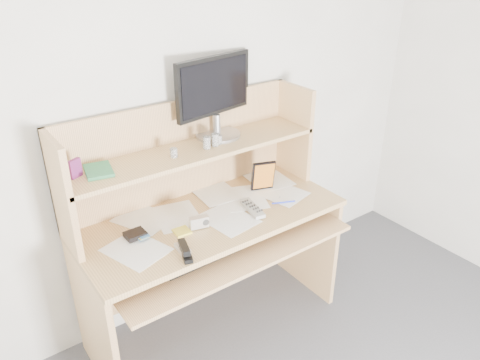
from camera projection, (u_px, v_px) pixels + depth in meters
back_wall at (176, 108)px, 2.45m from camera, size 3.60×0.04×2.50m
desk at (204, 218)px, 2.53m from camera, size 1.40×0.70×1.30m
paper_clutter at (212, 215)px, 2.44m from camera, size 1.32×0.54×0.01m
keyboard at (199, 255)px, 2.28m from camera, size 0.41×0.15×0.03m
tv_remote at (252, 208)px, 2.48m from camera, size 0.09×0.21×0.02m
flip_phone at (182, 248)px, 2.16m from camera, size 0.05×0.09×0.02m
stapler at (185, 250)px, 2.12m from camera, size 0.08×0.15×0.05m
wallet at (135, 235)px, 2.26m from camera, size 0.10×0.08×0.02m
sticky_note_pad at (182, 231)px, 2.30m from camera, size 0.08×0.08×0.01m
digital_camera at (199, 222)px, 2.32m from camera, size 0.10×0.06×0.06m
game_case at (263, 176)px, 2.64m from camera, size 0.13×0.06×0.19m
blue_pen at (284, 202)px, 2.55m from camera, size 0.12×0.06×0.01m
card_box at (75, 168)px, 2.09m from camera, size 0.06×0.04×0.09m
shelf_book at (99, 171)px, 2.15m from camera, size 0.15×0.18×0.02m
chip_stack_a at (219, 140)px, 2.45m from camera, size 0.05×0.05×0.05m
chip_stack_b at (207, 143)px, 2.39m from camera, size 0.04×0.04×0.06m
chip_stack_c at (174, 153)px, 2.30m from camera, size 0.05×0.05×0.05m
chip_stack_d at (215, 140)px, 2.42m from camera, size 0.04×0.04×0.07m
monitor at (215, 94)px, 2.47m from camera, size 0.49×0.25×0.43m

